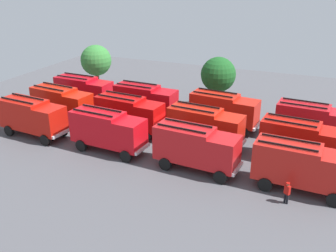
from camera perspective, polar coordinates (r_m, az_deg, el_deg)
name	(u,v)px	position (r m, az deg, el deg)	size (l,w,h in m)	color
ground_plane	(168,139)	(38.34, 0.00, -1.94)	(62.66, 62.66, 0.00)	#4C4C51
fire_truck_0	(32,116)	(40.62, -19.54, 1.43)	(7.39, 3.26, 3.88)	red
fire_truck_1	(108,129)	(35.50, -8.95, -0.49)	(7.35, 3.15, 3.88)	red
fire_truck_2	(196,146)	(31.83, 4.18, -3.04)	(7.36, 3.17, 3.88)	red
fire_truck_3	(301,165)	(30.51, 19.13, -5.51)	(7.30, 3.02, 3.88)	red
fire_truck_4	(62,102)	(43.82, -15.52, 3.41)	(7.42, 3.38, 3.88)	red
fire_truck_5	(129,113)	(39.36, -5.81, 1.99)	(7.36, 3.19, 3.88)	red
fire_truck_6	(205,125)	(36.12, 5.52, 0.09)	(7.39, 3.27, 3.88)	red
fire_truck_7	(302,140)	(34.82, 19.29, -2.01)	(7.36, 3.20, 3.88)	red
fire_truck_8	(84,90)	(47.60, -12.43, 5.20)	(7.29, 2.97, 3.88)	red
fire_truck_9	(145,100)	(43.23, -3.38, 3.95)	(7.29, 2.98, 3.88)	red
fire_truck_10	(224,109)	(40.53, 8.28, 2.48)	(7.40, 3.30, 3.88)	red
fire_truck_11	(313,121)	(39.53, 20.80, 0.68)	(7.35, 3.15, 3.88)	red
firefighter_0	(287,192)	(29.17, 17.28, -9.34)	(0.48, 0.43, 1.68)	black
tree_0	(96,61)	(53.27, -10.65, 9.54)	(4.13, 4.13, 6.40)	brown
tree_1	(218,75)	(45.58, 7.48, 7.56)	(4.10, 4.10, 6.36)	brown
traffic_cone_0	(145,143)	(36.92, -3.47, -2.48)	(0.41, 0.41, 0.58)	#F2600C
traffic_cone_1	(152,108)	(46.08, -2.46, 2.71)	(0.42, 0.42, 0.60)	#F2600C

